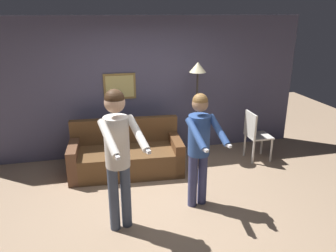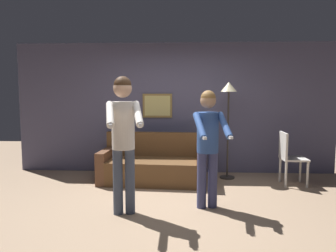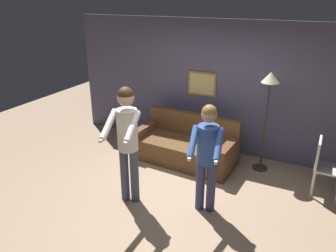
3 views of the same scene
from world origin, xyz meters
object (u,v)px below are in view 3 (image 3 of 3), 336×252
at_px(person_standing_left, 127,134).
at_px(person_standing_right, 207,150).
at_px(dining_chair_distant, 323,164).
at_px(torchiere_lamp, 269,92).
at_px(couch, 186,147).

relative_size(person_standing_left, person_standing_right, 1.11).
height_order(person_standing_left, dining_chair_distant, person_standing_left).
bearing_deg(torchiere_lamp, dining_chair_distant, -21.25).
bearing_deg(person_standing_left, person_standing_right, 14.69).
bearing_deg(dining_chair_distant, couch, 178.21).
relative_size(person_standing_left, dining_chair_distant, 1.97).
height_order(couch, person_standing_right, person_standing_right).
relative_size(couch, dining_chair_distant, 2.10).
relative_size(person_standing_right, dining_chair_distant, 1.78).
bearing_deg(torchiere_lamp, person_standing_right, -106.67).
bearing_deg(person_standing_right, person_standing_left, -165.31).
relative_size(torchiere_lamp, dining_chair_distant, 1.95).
relative_size(torchiere_lamp, person_standing_left, 0.99).
relative_size(couch, person_standing_right, 1.18).
bearing_deg(torchiere_lamp, couch, -166.80).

